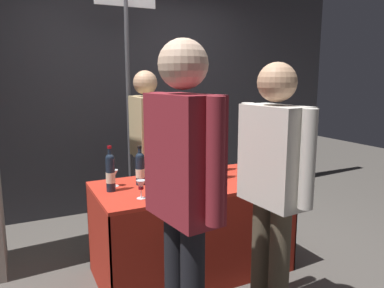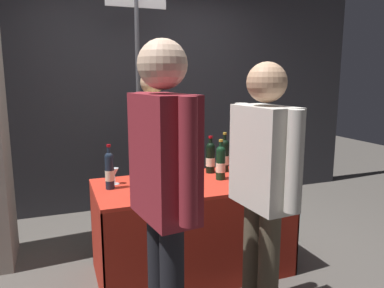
{
  "view_description": "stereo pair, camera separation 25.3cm",
  "coord_description": "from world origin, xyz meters",
  "px_view_note": "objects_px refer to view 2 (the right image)",
  "views": [
    {
      "loc": [
        -1.19,
        -2.46,
        1.53
      ],
      "look_at": [
        0.0,
        0.0,
        1.03
      ],
      "focal_mm": 34.48,
      "sensor_mm": 36.0,
      "label": 1
    },
    {
      "loc": [
        -0.96,
        -2.56,
        1.53
      ],
      "look_at": [
        0.0,
        0.0,
        1.03
      ],
      "focal_mm": 34.48,
      "sensor_mm": 36.0,
      "label": 2
    }
  ],
  "objects_px": {
    "featured_wine_bottle": "(253,160)",
    "vendor_presenter": "(153,139)",
    "wine_glass_near_taster": "(115,173)",
    "wine_glass_near_vendor": "(191,176)",
    "flower_vase": "(154,168)",
    "booth_signpost": "(138,85)",
    "tasting_table": "(192,210)",
    "wine_glass_mid": "(137,185)",
    "display_bottle_0": "(224,155)",
    "taster_foreground_right": "(263,179)"
  },
  "relations": [
    {
      "from": "featured_wine_bottle",
      "to": "vendor_presenter",
      "type": "xyz_separation_m",
      "value": [
        -0.65,
        0.72,
        0.09
      ]
    },
    {
      "from": "wine_glass_near_taster",
      "to": "wine_glass_near_vendor",
      "type": "bearing_deg",
      "value": -35.32
    },
    {
      "from": "flower_vase",
      "to": "vendor_presenter",
      "type": "bearing_deg",
      "value": 75.91
    },
    {
      "from": "wine_glass_near_taster",
      "to": "booth_signpost",
      "type": "relative_size",
      "value": 0.05
    },
    {
      "from": "tasting_table",
      "to": "wine_glass_mid",
      "type": "height_order",
      "value": "wine_glass_mid"
    },
    {
      "from": "display_bottle_0",
      "to": "vendor_presenter",
      "type": "height_order",
      "value": "vendor_presenter"
    },
    {
      "from": "display_bottle_0",
      "to": "vendor_presenter",
      "type": "distance_m",
      "value": 0.72
    },
    {
      "from": "vendor_presenter",
      "to": "booth_signpost",
      "type": "relative_size",
      "value": 0.67
    },
    {
      "from": "vendor_presenter",
      "to": "flower_vase",
      "type": "bearing_deg",
      "value": -11.4
    },
    {
      "from": "wine_glass_near_vendor",
      "to": "booth_signpost",
      "type": "height_order",
      "value": "booth_signpost"
    },
    {
      "from": "display_bottle_0",
      "to": "wine_glass_mid",
      "type": "height_order",
      "value": "display_bottle_0"
    },
    {
      "from": "featured_wine_bottle",
      "to": "booth_signpost",
      "type": "distance_m",
      "value": 1.46
    },
    {
      "from": "featured_wine_bottle",
      "to": "tasting_table",
      "type": "bearing_deg",
      "value": -178.07
    },
    {
      "from": "wine_glass_near_vendor",
      "to": "flower_vase",
      "type": "xyz_separation_m",
      "value": [
        -0.22,
        0.17,
        0.04
      ]
    },
    {
      "from": "featured_wine_bottle",
      "to": "booth_signpost",
      "type": "xyz_separation_m",
      "value": [
        -0.69,
        1.14,
        0.59
      ]
    },
    {
      "from": "featured_wine_bottle",
      "to": "wine_glass_near_taster",
      "type": "relative_size",
      "value": 2.53
    },
    {
      "from": "wine_glass_near_taster",
      "to": "flower_vase",
      "type": "height_order",
      "value": "flower_vase"
    },
    {
      "from": "wine_glass_near_vendor",
      "to": "taster_foreground_right",
      "type": "relative_size",
      "value": 0.09
    },
    {
      "from": "tasting_table",
      "to": "taster_foreground_right",
      "type": "height_order",
      "value": "taster_foreground_right"
    },
    {
      "from": "wine_glass_near_taster",
      "to": "taster_foreground_right",
      "type": "bearing_deg",
      "value": -54.82
    },
    {
      "from": "wine_glass_near_taster",
      "to": "taster_foreground_right",
      "type": "relative_size",
      "value": 0.08
    },
    {
      "from": "tasting_table",
      "to": "display_bottle_0",
      "type": "xyz_separation_m",
      "value": [
        0.38,
        0.21,
        0.37
      ]
    },
    {
      "from": "featured_wine_bottle",
      "to": "booth_signpost",
      "type": "relative_size",
      "value": 0.13
    },
    {
      "from": "featured_wine_bottle",
      "to": "display_bottle_0",
      "type": "relative_size",
      "value": 0.93
    },
    {
      "from": "wine_glass_near_vendor",
      "to": "wine_glass_near_taster",
      "type": "relative_size",
      "value": 1.14
    },
    {
      "from": "tasting_table",
      "to": "wine_glass_near_vendor",
      "type": "xyz_separation_m",
      "value": [
        -0.08,
        -0.19,
        0.33
      ]
    },
    {
      "from": "wine_glass_near_vendor",
      "to": "taster_foreground_right",
      "type": "bearing_deg",
      "value": -72.32
    },
    {
      "from": "wine_glass_mid",
      "to": "vendor_presenter",
      "type": "bearing_deg",
      "value": 68.81
    },
    {
      "from": "vendor_presenter",
      "to": "booth_signpost",
      "type": "distance_m",
      "value": 0.65
    },
    {
      "from": "booth_signpost",
      "to": "vendor_presenter",
      "type": "bearing_deg",
      "value": -85.08
    },
    {
      "from": "flower_vase",
      "to": "taster_foreground_right",
      "type": "distance_m",
      "value": 0.91
    },
    {
      "from": "featured_wine_bottle",
      "to": "taster_foreground_right",
      "type": "relative_size",
      "value": 0.19
    },
    {
      "from": "wine_glass_near_vendor",
      "to": "display_bottle_0",
      "type": "bearing_deg",
      "value": 41.47
    },
    {
      "from": "tasting_table",
      "to": "taster_foreground_right",
      "type": "xyz_separation_m",
      "value": [
        0.13,
        -0.82,
        0.46
      ]
    },
    {
      "from": "tasting_table",
      "to": "featured_wine_bottle",
      "type": "xyz_separation_m",
      "value": [
        0.54,
        0.02,
        0.36
      ]
    },
    {
      "from": "featured_wine_bottle",
      "to": "flower_vase",
      "type": "relative_size",
      "value": 0.77
    },
    {
      "from": "tasting_table",
      "to": "flower_vase",
      "type": "xyz_separation_m",
      "value": [
        -0.3,
        -0.02,
        0.37
      ]
    },
    {
      "from": "wine_glass_near_vendor",
      "to": "wine_glass_mid",
      "type": "distance_m",
      "value": 0.4
    },
    {
      "from": "display_bottle_0",
      "to": "wine_glass_near_vendor",
      "type": "height_order",
      "value": "display_bottle_0"
    },
    {
      "from": "wine_glass_near_vendor",
      "to": "wine_glass_near_taster",
      "type": "distance_m",
      "value": 0.6
    },
    {
      "from": "vendor_presenter",
      "to": "taster_foreground_right",
      "type": "bearing_deg",
      "value": 11.32
    },
    {
      "from": "wine_glass_near_taster",
      "to": "vendor_presenter",
      "type": "xyz_separation_m",
      "value": [
        0.45,
        0.58,
        0.14
      ]
    },
    {
      "from": "display_bottle_0",
      "to": "wine_glass_mid",
      "type": "relative_size",
      "value": 2.7
    },
    {
      "from": "display_bottle_0",
      "to": "taster_foreground_right",
      "type": "relative_size",
      "value": 0.21
    },
    {
      "from": "flower_vase",
      "to": "featured_wine_bottle",
      "type": "bearing_deg",
      "value": 2.39
    },
    {
      "from": "tasting_table",
      "to": "display_bottle_0",
      "type": "bearing_deg",
      "value": 29.5
    },
    {
      "from": "wine_glass_near_taster",
      "to": "display_bottle_0",
      "type": "bearing_deg",
      "value": 3.25
    },
    {
      "from": "tasting_table",
      "to": "featured_wine_bottle",
      "type": "height_order",
      "value": "featured_wine_bottle"
    },
    {
      "from": "featured_wine_bottle",
      "to": "wine_glass_near_vendor",
      "type": "distance_m",
      "value": 0.65
    },
    {
      "from": "vendor_presenter",
      "to": "taster_foreground_right",
      "type": "xyz_separation_m",
      "value": [
        0.24,
        -1.55,
        0.01
      ]
    }
  ]
}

